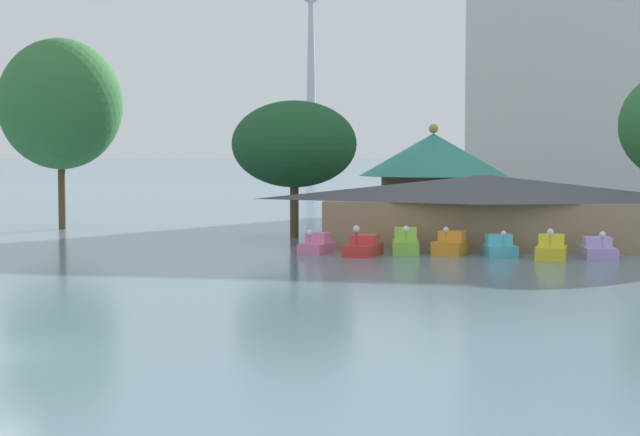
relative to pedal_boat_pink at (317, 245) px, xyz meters
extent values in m
cube|color=pink|center=(-0.01, -0.06, -0.17)|extent=(1.77, 2.71, 0.57)
cube|color=pink|center=(0.04, 0.25, 0.40)|extent=(1.34, 1.31, 0.57)
cylinder|color=pink|center=(-0.18, -1.06, 0.36)|extent=(0.14, 0.14, 0.48)
sphere|color=white|center=(-0.18, -1.06, 0.78)|extent=(0.35, 0.35, 0.35)
cube|color=red|center=(2.82, -1.02, -0.14)|extent=(1.99, 3.10, 0.63)
cube|color=#E8423C|center=(2.87, -0.66, 0.43)|extent=(1.53, 1.49, 0.51)
cylinder|color=red|center=(2.66, -2.17, 0.54)|extent=(0.14, 0.14, 0.74)
sphere|color=white|center=(2.66, -2.17, 1.10)|extent=(0.38, 0.38, 0.38)
cube|color=#8CCC3F|center=(5.08, 0.18, -0.07)|extent=(1.82, 2.88, 0.78)
cube|color=#A0E24F|center=(5.03, 0.52, 0.67)|extent=(1.40, 1.38, 0.70)
cylinder|color=#8CCC3F|center=(5.23, -0.89, 0.58)|extent=(0.14, 0.14, 0.51)
sphere|color=white|center=(5.23, -0.89, 1.03)|extent=(0.40, 0.40, 0.40)
cube|color=orange|center=(7.59, 0.33, -0.07)|extent=(2.04, 2.68, 0.77)
cube|color=gold|center=(7.65, 0.62, 0.59)|extent=(1.54, 1.33, 0.56)
cylinder|color=orange|center=(7.40, -0.62, 0.59)|extent=(0.14, 0.14, 0.55)
sphere|color=white|center=(7.40, -0.62, 1.02)|extent=(0.31, 0.31, 0.31)
cube|color=#4CB7CC|center=(10.31, 0.24, -0.15)|extent=(2.13, 2.72, 0.61)
cube|color=#5DCDE2|center=(10.24, 0.53, 0.45)|extent=(1.58, 1.38, 0.59)
cylinder|color=#4CB7CC|center=(10.54, -0.69, 0.44)|extent=(0.14, 0.14, 0.57)
sphere|color=white|center=(10.54, -0.69, 0.88)|extent=(0.29, 0.29, 0.29)
cube|color=yellow|center=(13.07, -1.33, -0.10)|extent=(1.73, 2.49, 0.72)
cube|color=yellow|center=(13.09, -1.04, 0.57)|extent=(1.40, 1.17, 0.62)
cylinder|color=yellow|center=(12.99, -2.28, 0.59)|extent=(0.14, 0.14, 0.66)
sphere|color=white|center=(12.99, -2.28, 1.10)|extent=(0.35, 0.35, 0.35)
cube|color=#B299D8|center=(15.58, -0.06, -0.15)|extent=(2.03, 2.78, 0.62)
cube|color=#C8ADF0|center=(15.53, 0.26, 0.43)|extent=(1.58, 1.35, 0.52)
cylinder|color=#B299D8|center=(15.73, -1.07, 0.45)|extent=(0.14, 0.14, 0.58)
sphere|color=white|center=(15.73, -1.07, 0.91)|extent=(0.35, 0.35, 0.35)
cube|color=#9E7F5B|center=(9.27, 5.09, 0.95)|extent=(18.84, 5.61, 2.82)
pyramid|color=#4C4C51|center=(9.27, 5.09, 3.15)|extent=(20.35, 6.45, 1.57)
cylinder|color=brown|center=(4.72, 20.37, 1.53)|extent=(7.76, 7.76, 3.98)
cone|color=teal|center=(4.72, 20.37, 5.11)|extent=(11.14, 11.14, 3.18)
sphere|color=#B7993D|center=(4.72, 20.37, 7.05)|extent=(0.70, 0.70, 0.70)
cylinder|color=brown|center=(-22.44, 14.53, 1.78)|extent=(0.53, 0.53, 4.47)
ellipsoid|color=#337038|center=(-22.44, 14.53, 8.87)|extent=(9.18, 9.18, 9.72)
cylinder|color=brown|center=(-3.65, 10.26, 1.24)|extent=(0.58, 0.58, 3.39)
ellipsoid|color=#1E5128|center=(-3.65, 10.26, 5.84)|extent=(8.38, 8.38, 5.81)
cube|color=silver|center=(21.36, 51.05, 12.74)|extent=(31.59, 14.63, 26.39)
cone|color=#B7BCC6|center=(-80.19, 377.33, 60.13)|extent=(4.99, 4.99, 121.17)
camera|label=1|loc=(12.10, -58.64, 5.26)|focal=59.16mm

